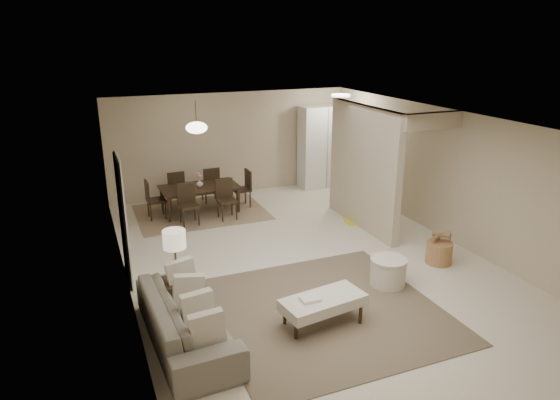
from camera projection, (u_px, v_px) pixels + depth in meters
name	position (u px, v px, depth m)	size (l,w,h in m)	color
floor	(308.00, 263.00, 8.74)	(9.00, 9.00, 0.00)	beige
ceiling	(311.00, 121.00, 7.95)	(9.00, 9.00, 0.00)	white
back_wall	(231.00, 144.00, 12.30)	(6.00, 6.00, 0.00)	#BBAB8E
left_wall	(123.00, 219.00, 7.27)	(9.00, 9.00, 0.00)	#BBAB8E
right_wall	(453.00, 177.00, 9.41)	(9.00, 9.00, 0.00)	#BBAB8E
partition	(363.00, 168.00, 10.08)	(0.15, 2.50, 2.50)	#BBAB8E
doorway	(123.00, 220.00, 7.88)	(0.04, 0.90, 2.04)	black
pantry_cabinet	(323.00, 147.00, 12.89)	(1.20, 0.55, 2.10)	white
flush_light	(341.00, 95.00, 11.59)	(0.44, 0.44, 0.05)	white
living_rug	(325.00, 310.00, 7.24)	(3.20, 3.20, 0.01)	brown
sofa	(186.00, 319.00, 6.42)	(0.88, 2.26, 0.66)	slate
ottoman_bench	(323.00, 303.00, 6.80)	(1.23, 0.70, 0.42)	beige
side_table	(178.00, 295.00, 7.17)	(0.45, 0.45, 0.49)	black
table_lamp	(175.00, 244.00, 6.91)	(0.32, 0.32, 0.76)	#42321C
round_pouf	(388.00, 272.00, 7.92)	(0.58, 0.58, 0.45)	beige
wicker_basket	(439.00, 253.00, 8.70)	(0.45, 0.45, 0.38)	#98663C
dining_rug	(201.00, 212.00, 11.23)	(2.80, 2.10, 0.01)	#7A634C
dining_table	(200.00, 200.00, 11.14)	(1.71, 0.96, 0.60)	black
dining_chairs	(200.00, 194.00, 11.10)	(2.34, 1.71, 0.87)	black
vase	(200.00, 183.00, 11.02)	(0.15, 0.15, 0.16)	silver
yellow_mat	(365.00, 221.00, 10.72)	(0.86, 0.53, 0.01)	yellow
pendant_light	(197.00, 128.00, 10.63)	(0.46, 0.46, 0.71)	#42321C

